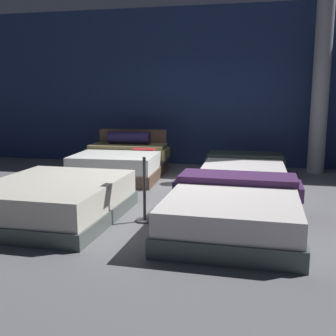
% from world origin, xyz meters
% --- Properties ---
extents(ground_plane, '(18.00, 18.00, 0.02)m').
position_xyz_m(ground_plane, '(0.00, 0.00, -0.01)').
color(ground_plane, slate).
extents(showroom_back_wall, '(18.00, 0.06, 3.50)m').
position_xyz_m(showroom_back_wall, '(0.00, 3.24, 1.75)').
color(showroom_back_wall, navy).
rests_on(showroom_back_wall, ground_plane).
extents(bed_0, '(1.68, 2.03, 0.50)m').
position_xyz_m(bed_0, '(-1.18, -1.28, 0.25)').
color(bed_0, '#4D5854').
rests_on(bed_0, ground_plane).
extents(bed_1, '(1.66, 2.09, 0.56)m').
position_xyz_m(bed_1, '(1.13, -1.26, 0.25)').
color(bed_1, '#4A5553').
rests_on(bed_1, ground_plane).
extents(bed_2, '(1.69, 2.00, 0.86)m').
position_xyz_m(bed_2, '(-1.20, 1.50, 0.28)').
color(bed_2, brown).
rests_on(bed_2, ground_plane).
extents(bed_3, '(1.53, 2.16, 0.45)m').
position_xyz_m(bed_3, '(1.16, 1.47, 0.20)').
color(bed_3, black).
rests_on(bed_3, ground_plane).
extents(price_sign, '(0.28, 0.24, 0.94)m').
position_xyz_m(price_sign, '(0.00, -1.13, 0.36)').
color(price_sign, '#3F3F44').
rests_on(price_sign, ground_plane).
extents(support_pillar, '(0.34, 0.34, 3.50)m').
position_xyz_m(support_pillar, '(2.59, 2.77, 1.75)').
color(support_pillar, '#99999E').
rests_on(support_pillar, ground_plane).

